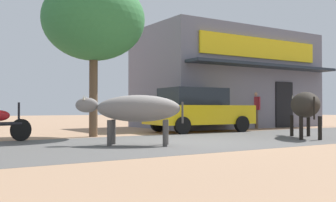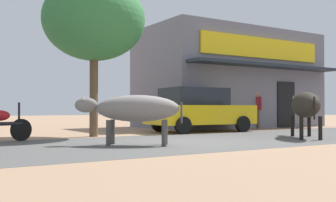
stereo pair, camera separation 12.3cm
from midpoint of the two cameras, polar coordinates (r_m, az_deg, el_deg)
name	(u,v)px [view 1 (the left image)]	position (r m, az deg, el deg)	size (l,w,h in m)	color
ground	(174,142)	(10.74, 0.47, -5.79)	(80.00, 80.00, 0.00)	#A17C5E
asphalt_road	(174,142)	(10.74, 0.47, -5.78)	(72.00, 5.25, 0.00)	#545250
storefront_right_club	(227,80)	(20.02, 8.21, 2.98)	(8.53, 5.41, 4.55)	slate
roadside_tree	(94,20)	(13.18, -10.71, 11.14)	(3.22, 3.22, 4.97)	brown
parked_hatchback_car	(198,109)	(15.24, 3.96, -1.20)	(4.09, 2.11, 1.64)	gold
cow_near_brown	(136,109)	(9.76, -4.94, -1.12)	(2.37, 1.89, 1.21)	slate
cow_far_dark	(304,105)	(12.81, 18.43, -0.56)	(2.17, 2.48, 1.38)	#2B261F
pedestrian_by_shop	(255,107)	(18.18, 11.99, -0.83)	(0.44, 0.61, 1.61)	brown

